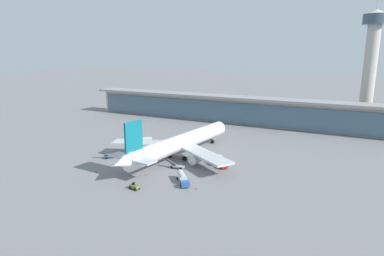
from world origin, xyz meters
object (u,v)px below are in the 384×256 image
at_px(service_truck_mid_apron_blue, 183,178).
at_px(safety_cone_charlie, 196,188).
at_px(service_truck_on_taxiway_grey, 149,141).
at_px(control_tower, 371,59).
at_px(airliner_on_stand, 180,143).
at_px(safety_cone_alpha, 96,171).
at_px(service_truck_near_nose_grey, 177,166).
at_px(safety_cone_bravo, 178,183).
at_px(service_truck_at_far_stand_blue, 110,156).
at_px(safety_cone_delta, 146,174).
at_px(service_truck_by_tail_red, 221,161).
at_px(service_truck_under_wing_olive, 134,186).

height_order(service_truck_mid_apron_blue, safety_cone_charlie, service_truck_mid_apron_blue).
height_order(service_truck_on_taxiway_grey, control_tower, control_tower).
xyz_separation_m(airliner_on_stand, safety_cone_alpha, (-17.32, -25.61, -5.36)).
relative_size(service_truck_near_nose_grey, safety_cone_bravo, 9.80).
height_order(service_truck_on_taxiway_grey, service_truck_at_far_stand_blue, service_truck_on_taxiway_grey).
relative_size(service_truck_mid_apron_blue, safety_cone_alpha, 11.48).
bearing_deg(control_tower, safety_cone_charlie, -110.53).
bearing_deg(airliner_on_stand, safety_cone_delta, -92.87).
xyz_separation_m(service_truck_by_tail_red, service_truck_on_taxiway_grey, (-37.31, 10.85, 0.00)).
relative_size(airliner_on_stand, safety_cone_delta, 96.64).
bearing_deg(safety_cone_bravo, airliner_on_stand, 117.66).
distance_m(control_tower, safety_cone_charlie, 127.72).
bearing_deg(safety_cone_charlie, service_truck_by_tail_red, 93.26).
distance_m(control_tower, safety_cone_delta, 133.28).
distance_m(service_truck_under_wing_olive, safety_cone_delta, 11.44).
height_order(service_truck_on_taxiway_grey, safety_cone_bravo, service_truck_on_taxiway_grey).
height_order(service_truck_mid_apron_blue, safety_cone_alpha, service_truck_mid_apron_blue).
relative_size(control_tower, safety_cone_bravo, 92.22).
xyz_separation_m(service_truck_on_taxiway_grey, service_truck_at_far_stand_blue, (-2.74, -21.37, -0.88)).
bearing_deg(service_truck_at_far_stand_blue, service_truck_mid_apron_blue, -14.14).
bearing_deg(safety_cone_delta, safety_cone_alpha, -163.10).
bearing_deg(control_tower, safety_cone_delta, -119.00).
relative_size(service_truck_by_tail_red, safety_cone_bravo, 9.83).
xyz_separation_m(airliner_on_stand, service_truck_under_wing_olive, (2.55, -31.51, -4.80)).
bearing_deg(airliner_on_stand, service_truck_by_tail_red, -5.26).
bearing_deg(safety_cone_bravo, safety_cone_charlie, -6.58).
height_order(service_truck_under_wing_olive, service_truck_on_taxiway_grey, service_truck_on_taxiway_grey).
bearing_deg(safety_cone_bravo, service_truck_at_far_stand_blue, 163.38).
height_order(service_truck_under_wing_olive, service_truck_mid_apron_blue, service_truck_mid_apron_blue).
distance_m(service_truck_mid_apron_blue, safety_cone_delta, 13.71).
distance_m(airliner_on_stand, service_truck_by_tail_red, 17.55).
xyz_separation_m(service_truck_by_tail_red, control_tower, (44.30, 93.38, 33.61)).
height_order(service_truck_near_nose_grey, service_truck_under_wing_olive, service_truck_near_nose_grey).
bearing_deg(service_truck_on_taxiway_grey, service_truck_under_wing_olive, -60.77).
bearing_deg(service_truck_under_wing_olive, airliner_on_stand, 94.62).
xyz_separation_m(airliner_on_stand, safety_cone_bravo, (11.78, -22.47, -5.36)).
distance_m(service_truck_near_nose_grey, service_truck_under_wing_olive, 20.82).
bearing_deg(service_truck_under_wing_olive, safety_cone_alpha, 163.45).
bearing_deg(safety_cone_charlie, control_tower, 69.47).
xyz_separation_m(safety_cone_bravo, safety_cone_charlie, (6.48, -0.75, 0.00)).
height_order(service_truck_on_taxiway_grey, safety_cone_alpha, service_truck_on_taxiway_grey).
height_order(service_truck_at_far_stand_blue, safety_cone_bravo, service_truck_at_far_stand_blue).
relative_size(control_tower, safety_cone_delta, 92.22).
bearing_deg(safety_cone_bravo, service_truck_by_tail_red, 75.91).
xyz_separation_m(service_truck_by_tail_red, safety_cone_bravo, (-5.25, -20.90, -1.37)).
distance_m(service_truck_at_far_stand_blue, safety_cone_bravo, 36.32).
relative_size(safety_cone_bravo, safety_cone_delta, 1.00).
relative_size(airliner_on_stand, service_truck_under_wing_olive, 22.01).
height_order(service_truck_under_wing_olive, safety_cone_delta, service_truck_under_wing_olive).
bearing_deg(service_truck_at_far_stand_blue, airliner_on_stand, 27.69).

